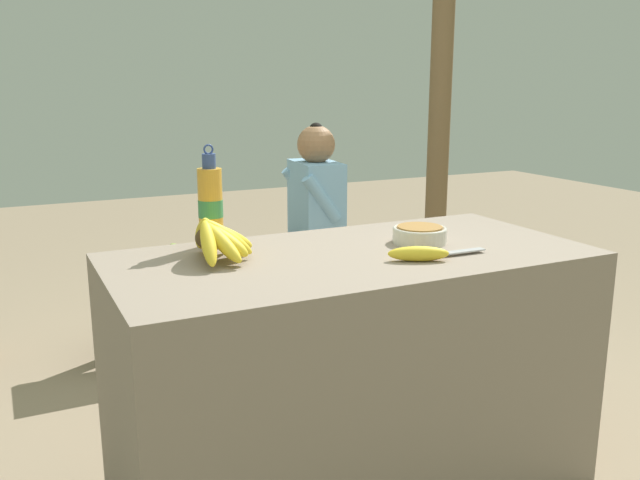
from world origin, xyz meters
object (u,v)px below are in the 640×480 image
at_px(banana_bunch_ripe, 217,238).
at_px(knife, 449,253).
at_px(water_bottle, 211,206).
at_px(wooden_bench, 258,270).
at_px(loose_banana_front, 418,254).
at_px(seated_vendor, 307,215).
at_px(banana_bunch_green, 178,253).
at_px(serving_bowl, 420,234).
at_px(support_post_far, 440,97).

height_order(banana_bunch_ripe, knife, banana_bunch_ripe).
relative_size(water_bottle, wooden_bench, 0.21).
bearing_deg(loose_banana_front, knife, 3.67).
bearing_deg(seated_vendor, banana_bunch_green, 3.38).
xyz_separation_m(serving_bowl, water_bottle, (-0.63, 0.24, 0.10)).
bearing_deg(banana_bunch_green, serving_bowl, -69.32).
xyz_separation_m(knife, wooden_bench, (-0.07, 1.47, -0.42)).
bearing_deg(water_bottle, knife, -34.56).
bearing_deg(seated_vendor, support_post_far, -155.29).
relative_size(seated_vendor, banana_bunch_green, 3.98).
height_order(knife, wooden_bench, knife).
bearing_deg(banana_bunch_ripe, water_bottle, 78.60).
xyz_separation_m(wooden_bench, support_post_far, (1.31, 0.34, 0.83)).
height_order(loose_banana_front, knife, loose_banana_front).
height_order(water_bottle, support_post_far, support_post_far).
xyz_separation_m(wooden_bench, banana_bunch_green, (-0.40, -0.00, 0.14)).
bearing_deg(knife, loose_banana_front, -174.99).
relative_size(seated_vendor, support_post_far, 0.46).
distance_m(knife, wooden_bench, 1.54).
height_order(serving_bowl, banana_bunch_green, serving_bowl).
distance_m(knife, support_post_far, 2.24).
distance_m(banana_bunch_ripe, knife, 0.70).
bearing_deg(water_bottle, banana_bunch_green, 82.17).
relative_size(banana_bunch_ripe, serving_bowl, 1.61).
bearing_deg(water_bottle, banana_bunch_ripe, -101.40).
distance_m(loose_banana_front, knife, 0.12).
relative_size(banana_bunch_ripe, wooden_bench, 0.18).
bearing_deg(serving_bowl, wooden_bench, 93.68).
height_order(wooden_bench, support_post_far, support_post_far).
xyz_separation_m(banana_bunch_ripe, support_post_far, (1.90, 1.56, 0.35)).
relative_size(loose_banana_front, banana_bunch_green, 0.66).
height_order(wooden_bench, seated_vendor, seated_vendor).
xyz_separation_m(banana_bunch_ripe, water_bottle, (0.03, 0.17, 0.06)).
xyz_separation_m(serving_bowl, loose_banana_front, (-0.13, -0.19, -0.01)).
xyz_separation_m(water_bottle, seated_vendor, (0.81, 1.02, -0.28)).
height_order(loose_banana_front, support_post_far, support_post_far).
bearing_deg(knife, banana_bunch_ripe, 160.15).
xyz_separation_m(serving_bowl, support_post_far, (1.23, 1.62, 0.39)).
bearing_deg(water_bottle, seated_vendor, 51.72).
bearing_deg(water_bottle, loose_banana_front, -40.93).
bearing_deg(seated_vendor, water_bottle, 57.43).
distance_m(serving_bowl, banana_bunch_green, 1.41).
relative_size(serving_bowl, banana_bunch_green, 0.64).
bearing_deg(wooden_bench, seated_vendor, -5.98).
distance_m(water_bottle, wooden_bench, 1.31).
bearing_deg(loose_banana_front, water_bottle, 139.07).
bearing_deg(banana_bunch_green, support_post_far, 11.07).
xyz_separation_m(serving_bowl, banana_bunch_green, (-0.49, 1.29, -0.31)).
bearing_deg(wooden_bench, serving_bowl, -86.32).
bearing_deg(wooden_bench, knife, -87.42).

